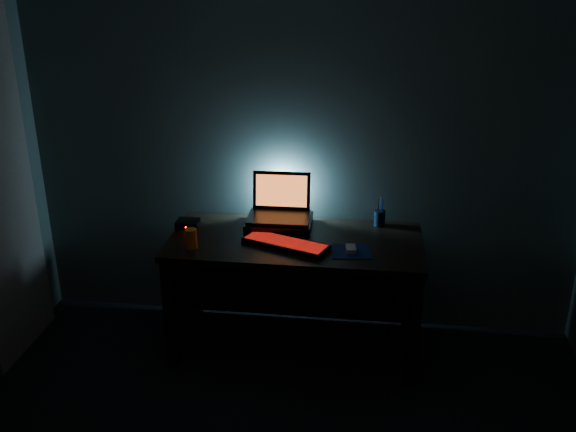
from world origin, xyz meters
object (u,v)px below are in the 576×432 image
Objects in this scene: laptop at (280,207)px; mouse at (351,249)px; router at (188,224)px; keyboard at (286,244)px; juice_glass at (191,239)px; pen_cup at (380,218)px.

laptop reaches higher than mouse.
keyboard is at bearing -16.99° from router.
juice_glass is at bearing -149.14° from keyboard.
laptop reaches higher than keyboard.
keyboard is 5.39× the size of pen_cup.
router is at bearing -169.47° from laptop.
pen_cup reaches higher than mouse.
pen_cup is 1.17m from juice_glass.
mouse is at bearing -38.44° from laptop.
laptop is 0.58m from router.
router is at bearing 109.09° from juice_glass.
pen_cup is at bearing 56.10° from keyboard.
keyboard is 3.79× the size of router.
pen_cup is (0.16, 0.41, 0.03)m from mouse.
keyboard and mouse have the same top height.
mouse is (0.38, -0.03, 0.00)m from keyboard.
keyboard is (0.08, -0.32, -0.10)m from laptop.
pen_cup is at bearing 61.14° from mouse.
pen_cup is 1.19m from router.
router is at bearing -176.66° from keyboard.
laptop is 0.62m from pen_cup.
laptop is 3.29× the size of juice_glass.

